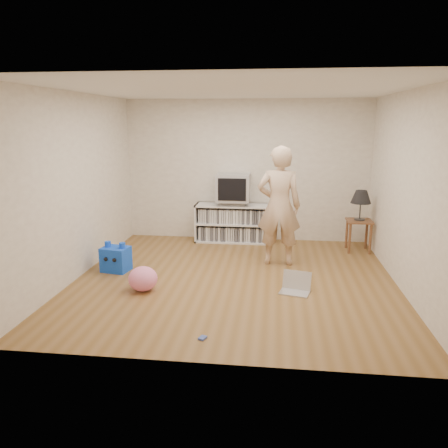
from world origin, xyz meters
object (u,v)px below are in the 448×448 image
at_px(dvd_deck, 233,203).
at_px(plush_blue, 116,259).
at_px(person, 279,206).
at_px(plush_pink, 143,279).
at_px(table_lamp, 361,198).
at_px(laptop, 296,286).
at_px(side_table, 359,228).
at_px(media_unit, 233,223).
at_px(crt_tv, 233,187).

relative_size(dvd_deck, plush_blue, 1.00).
height_order(dvd_deck, plush_blue, dvd_deck).
bearing_deg(plush_blue, dvd_deck, 59.98).
distance_m(person, plush_pink, 2.36).
xyz_separation_m(dvd_deck, table_lamp, (2.21, -0.37, 0.21)).
bearing_deg(table_lamp, laptop, -119.55).
height_order(side_table, person, person).
distance_m(person, laptop, 1.45).
relative_size(media_unit, person, 0.76).
bearing_deg(laptop, media_unit, 128.67).
height_order(media_unit, person, person).
distance_m(plush_blue, plush_pink, 0.96).
relative_size(person, laptop, 4.20).
height_order(table_lamp, plush_blue, table_lamp).
xyz_separation_m(dvd_deck, plush_pink, (-0.95, -2.59, -0.57)).
bearing_deg(side_table, plush_pink, -144.88).
relative_size(media_unit, side_table, 2.55).
relative_size(media_unit, plush_pink, 3.63).
bearing_deg(laptop, plush_blue, -176.22).
height_order(table_lamp, plush_pink, table_lamp).
xyz_separation_m(crt_tv, plush_pink, (-0.95, -2.59, -0.86)).
relative_size(dvd_deck, crt_tv, 0.75).
distance_m(side_table, table_lamp, 0.53).
height_order(laptop, plush_pink, plush_pink).
bearing_deg(table_lamp, media_unit, 170.10).
xyz_separation_m(laptop, plush_blue, (-2.66, 0.51, 0.12)).
relative_size(table_lamp, laptop, 1.17).
bearing_deg(crt_tv, plush_blue, -130.30).
bearing_deg(table_lamp, dvd_deck, 170.50).
distance_m(laptop, plush_pink, 2.03).
bearing_deg(dvd_deck, plush_pink, -110.07).
xyz_separation_m(crt_tv, table_lamp, (2.21, -0.37, -0.08)).
distance_m(table_lamp, plush_blue, 4.15).
bearing_deg(plush_pink, person, 37.43).
relative_size(media_unit, plush_blue, 3.12).
relative_size(plush_blue, plush_pink, 1.16).
height_order(side_table, laptop, side_table).
distance_m(side_table, plush_pink, 3.87).
xyz_separation_m(dvd_deck, crt_tv, (-0.00, -0.00, 0.29)).
relative_size(dvd_deck, side_table, 0.82).
distance_m(dvd_deck, plush_pink, 2.82).
relative_size(table_lamp, plush_blue, 1.15).
distance_m(table_lamp, laptop, 2.47).
relative_size(dvd_deck, person, 0.24).
distance_m(crt_tv, side_table, 2.32).
relative_size(media_unit, laptop, 3.18).
height_order(side_table, table_lamp, table_lamp).
height_order(media_unit, side_table, media_unit).
distance_m(media_unit, laptop, 2.64).
bearing_deg(plush_pink, crt_tv, 69.91).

